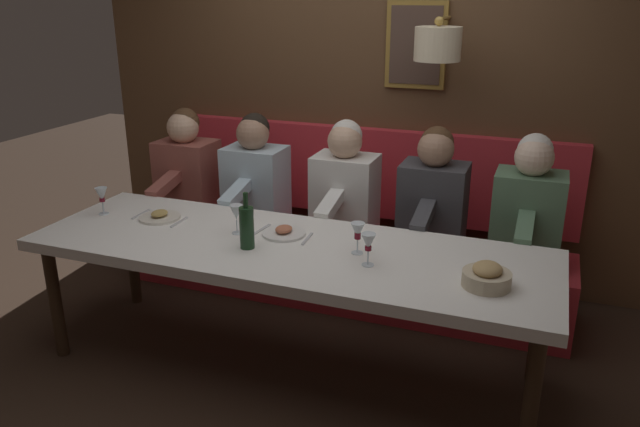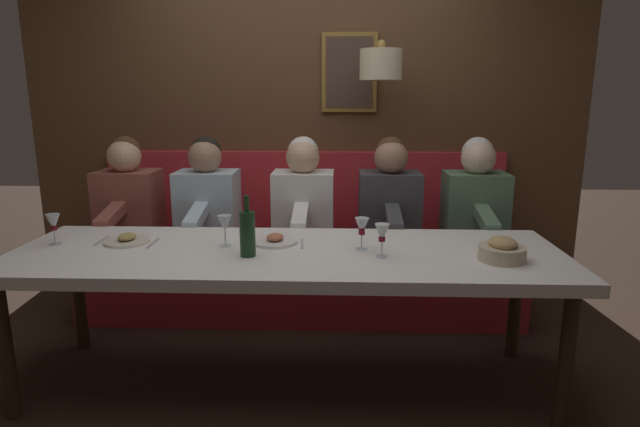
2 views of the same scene
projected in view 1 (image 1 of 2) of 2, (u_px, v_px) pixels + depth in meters
The scene contains 17 objects.
ground_plane at pixel (289, 366), 3.50m from camera, with size 12.00×12.00×0.00m, color #332319.
dining_table at pixel (287, 255), 3.27m from camera, with size 0.90×2.77×0.74m.
banquette_bench at pixel (341, 268), 4.21m from camera, with size 0.52×2.97×0.45m, color red.
back_wall_panel at pixel (370, 88), 4.33m from camera, with size 0.59×4.17×2.90m.
diner_nearest at pixel (528, 206), 3.62m from camera, with size 0.60×0.40×0.79m.
diner_near at pixel (433, 195), 3.81m from camera, with size 0.60×0.40×0.79m.
diner_middle at pixel (345, 186), 4.00m from camera, with size 0.60×0.40×0.79m.
diner_far at pixel (255, 176), 4.21m from camera, with size 0.60×0.40×0.79m.
diner_farthest at pixel (187, 168), 4.39m from camera, with size 0.60×0.40×0.79m.
place_setting_0 at pixel (284, 232), 3.38m from camera, with size 0.24×0.32×0.05m.
place_setting_1 at pixel (160, 216), 3.63m from camera, with size 0.24×0.31×0.05m.
wine_glass_0 at pixel (368, 243), 2.97m from camera, with size 0.07×0.07×0.16m.
wine_glass_1 at pixel (102, 196), 3.67m from camera, with size 0.07×0.07×0.16m.
wine_glass_2 at pixel (358, 232), 3.11m from camera, with size 0.07×0.07×0.16m.
wine_glass_3 at pixel (236, 213), 3.37m from camera, with size 0.07×0.07×0.16m.
wine_bottle at pixel (247, 227), 3.18m from camera, with size 0.08×0.08×0.30m.
bread_bowl at pixel (487, 276), 2.78m from camera, with size 0.22×0.22×0.12m.
Camera 1 is at (-2.75, -1.23, 1.99)m, focal length 34.78 mm.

